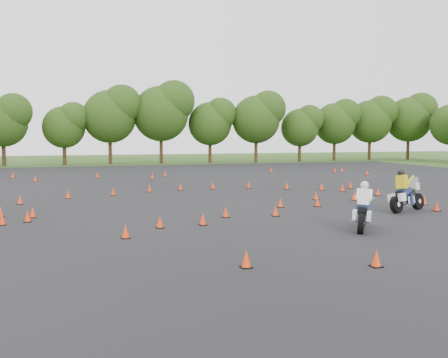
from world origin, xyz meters
TOP-DOWN VIEW (x-y plane):
  - ground at (0.00, 0.00)m, footprint 140.00×140.00m
  - asphalt_pad at (0.00, 6.00)m, footprint 62.00×62.00m
  - treeline at (1.46, 35.01)m, footprint 86.61×32.27m
  - traffic_cones at (-0.06, 5.56)m, footprint 36.46×33.32m
  - rider_yellow at (7.18, -1.88)m, footprint 2.67×1.70m
  - rider_white at (2.64, -5.18)m, footprint 1.96×2.38m

SIDE VIEW (x-z plane):
  - ground at x=0.00m, z-range 0.00..0.00m
  - asphalt_pad at x=0.00m, z-range 0.01..0.01m
  - traffic_cones at x=-0.06m, z-range 0.01..0.46m
  - rider_white at x=2.64m, z-range 0.00..1.85m
  - rider_yellow at x=7.18m, z-range 0.00..1.98m
  - treeline at x=1.46m, z-range -0.87..9.85m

